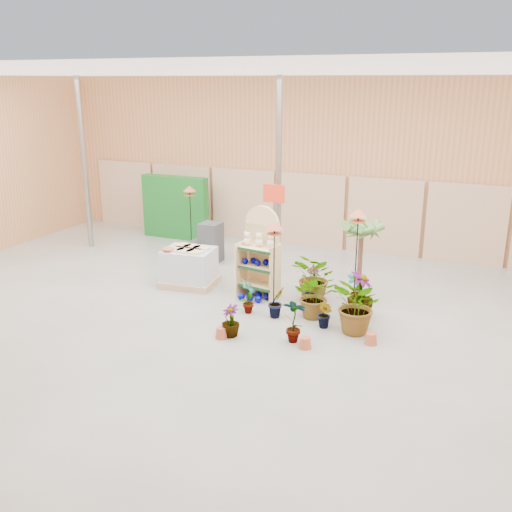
{
  "coord_description": "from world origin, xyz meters",
  "views": [
    {
      "loc": [
        4.62,
        -8.56,
        4.4
      ],
      "look_at": [
        0.3,
        1.5,
        1.0
      ],
      "focal_mm": 40.0,
      "sensor_mm": 36.0,
      "label": 1
    }
  ],
  "objects": [
    {
      "name": "bird_table_back",
      "position": [
        -2.84,
        4.38,
        1.6
      ],
      "size": [
        0.34,
        0.34,
        1.73
      ],
      "color": "black",
      "rests_on": "ground"
    },
    {
      "name": "potted_plant_4",
      "position": [
        2.15,
        2.34,
        0.32
      ],
      "size": [
        0.37,
        0.28,
        0.64
      ],
      "primitive_type": "imported",
      "rotation": [
        0.0,
        0.0,
        0.16
      ],
      "color": "#4C7E37",
      "rests_on": "ground"
    },
    {
      "name": "potted_plant_1",
      "position": [
        0.96,
        0.96,
        0.31
      ],
      "size": [
        0.41,
        0.43,
        0.61
      ],
      "primitive_type": "imported",
      "rotation": [
        0.0,
        0.0,
        1.02
      ],
      "color": "#4C7E37",
      "rests_on": "ground"
    },
    {
      "name": "bird_table_front",
      "position": [
        0.72,
        1.42,
        1.64
      ],
      "size": [
        0.34,
        0.34,
        1.77
      ],
      "color": "black",
      "rests_on": "ground"
    },
    {
      "name": "potted_plant_6",
      "position": [
        1.4,
        2.04,
        0.52
      ],
      "size": [
        1.21,
        1.17,
        1.03
      ],
      "primitive_type": "imported",
      "rotation": [
        0.0,
        0.0,
        5.74
      ],
      "color": "#4C7E37",
      "rests_on": "ground"
    },
    {
      "name": "gazing_balls_floor",
      "position": [
        0.21,
        1.61,
        0.07
      ],
      "size": [
        0.63,
        0.39,
        0.15
      ],
      "color": "#020484",
      "rests_on": "ground"
    },
    {
      "name": "potted_plant_7",
      "position": [
        0.52,
        -0.17,
        0.3
      ],
      "size": [
        0.45,
        0.45,
        0.59
      ],
      "primitive_type": "imported",
      "rotation": [
        0.0,
        0.0,
        5.77
      ],
      "color": "#4C7E37",
      "rests_on": "ground"
    },
    {
      "name": "potted_plant_8",
      "position": [
        1.64,
        0.06,
        0.41
      ],
      "size": [
        0.44,
        0.3,
        0.82
      ],
      "primitive_type": "imported",
      "rotation": [
        0.0,
        0.0,
        3.16
      ],
      "color": "#4C7E37",
      "rests_on": "ground"
    },
    {
      "name": "charcoal_planters",
      "position": [
        -1.93,
        3.59,
        0.42
      ],
      "size": [
        0.8,
        0.5,
        1.0
      ],
      "color": "#2F3032",
      "rests_on": "ground"
    },
    {
      "name": "gazing_balls_shelf",
      "position": [
        0.21,
        1.84,
        0.76
      ],
      "size": [
        0.71,
        0.24,
        0.13
      ],
      "color": "#020484",
      "rests_on": "display_shelf"
    },
    {
      "name": "potted_plant_5",
      "position": [
        1.41,
        1.64,
        0.33
      ],
      "size": [
        0.43,
        0.46,
        0.66
      ],
      "primitive_type": "imported",
      "rotation": [
        0.0,
        0.0,
        5.21
      ],
      "color": "#4C7E37",
      "rests_on": "ground"
    },
    {
      "name": "offer_sign",
      "position": [
        0.1,
        2.98,
        1.57
      ],
      "size": [
        0.5,
        0.08,
        2.2
      ],
      "color": "gray",
      "rests_on": "ground"
    },
    {
      "name": "potted_plant_3",
      "position": [
        2.44,
        1.56,
        0.46
      ],
      "size": [
        0.55,
        0.55,
        0.93
      ],
      "primitive_type": "imported",
      "rotation": [
        0.0,
        0.0,
        1.62
      ],
      "color": "#4C7E37",
      "rests_on": "ground"
    },
    {
      "name": "teddy_bears",
      "position": [
        0.23,
        1.87,
        1.22
      ],
      "size": [
        0.71,
        0.18,
        0.29
      ],
      "color": "#F5E9C7",
      "rests_on": "display_shelf"
    },
    {
      "name": "trellis_stock",
      "position": [
        -3.8,
        5.2,
        0.9
      ],
      "size": [
        2.0,
        0.3,
        1.8
      ],
      "primitive_type": "cube",
      "color": "#15631F",
      "rests_on": "ground"
    },
    {
      "name": "potted_plant_10",
      "position": [
        2.57,
        0.84,
        0.53
      ],
      "size": [
        1.26,
        1.24,
        1.06
      ],
      "primitive_type": "imported",
      "rotation": [
        0.0,
        0.0,
        5.6
      ],
      "color": "#4C7E37",
      "rests_on": "ground"
    },
    {
      "name": "palm",
      "position": [
        2.14,
        2.77,
        1.46
      ],
      "size": [
        0.7,
        0.7,
        1.71
      ],
      "color": "brown",
      "rests_on": "ground"
    },
    {
      "name": "bird_table_right",
      "position": [
        2.27,
        1.78,
        1.94
      ],
      "size": [
        0.34,
        0.34,
        2.09
      ],
      "color": "black",
      "rests_on": "ground"
    },
    {
      "name": "potted_plant_2",
      "position": [
        1.64,
        1.25,
        0.45
      ],
      "size": [
        0.99,
        0.93,
        0.89
      ],
      "primitive_type": "imported",
      "rotation": [
        0.0,
        0.0,
        0.35
      ],
      "color": "#4C7E37",
      "rests_on": "ground"
    },
    {
      "name": "room",
      "position": [
        0.0,
        0.91,
        2.21
      ],
      "size": [
        15.2,
        12.1,
        4.7
      ],
      "color": "gray",
      "rests_on": "ground"
    },
    {
      "name": "potted_plant_0",
      "position": [
        0.39,
        0.92,
        0.35
      ],
      "size": [
        0.3,
        0.4,
        0.7
      ],
      "primitive_type": "imported",
      "rotation": [
        0.0,
        0.0,
        1.72
      ],
      "color": "#4C7E37",
      "rests_on": "ground"
    },
    {
      "name": "potted_plant_9",
      "position": [
        1.97,
        0.83,
        0.27
      ],
      "size": [
        0.38,
        0.37,
        0.54
      ],
      "primitive_type": "imported",
      "rotation": [
        0.0,
        0.0,
        5.69
      ],
      "color": "#4C7E37",
      "rests_on": "ground"
    },
    {
      "name": "display_shelf",
      "position": [
        0.21,
        1.96,
        0.88
      ],
      "size": [
        0.87,
        0.62,
        1.92
      ],
      "rotation": [
        0.0,
        0.0,
        -0.15
      ],
      "color": "#DFBF85",
      "rests_on": "ground"
    },
    {
      "name": "pallet_stack",
      "position": [
        -1.48,
        1.89,
        0.42
      ],
      "size": [
        1.27,
        1.1,
        0.86
      ],
      "rotation": [
        0.0,
        0.0,
        0.12
      ],
      "color": "tan",
      "rests_on": "ground"
    },
    {
      "name": "potted_plant_11",
      "position": [
        1.16,
        2.65,
        0.28
      ],
      "size": [
        0.44,
        0.44,
        0.57
      ],
      "primitive_type": "imported",
      "rotation": [
        0.0,
        0.0,
        5.73
      ],
      "color": "#4C7E37",
      "rests_on": "ground"
    }
  ]
}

